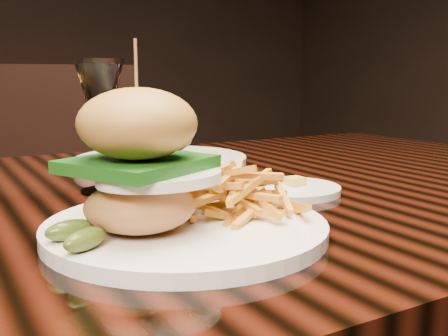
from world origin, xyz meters
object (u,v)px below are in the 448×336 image
wine_glass (100,95)px  far_dish (161,156)px  dining_table (173,240)px  chair_far (69,202)px  burger_plate (176,190)px

wine_glass → far_dish: wine_glass is taller
dining_table → chair_far: size_ratio=1.68×
wine_glass → far_dish: 0.26m
burger_plate → wine_glass: (0.00, 0.25, 0.09)m
dining_table → wine_glass: bearing=160.1°
dining_table → burger_plate: bearing=-113.1°
burger_plate → chair_far: (0.15, 1.10, -0.26)m
wine_glass → far_dish: size_ratio=0.60×
far_dish → wine_glass: bearing=-134.3°
dining_table → chair_far: chair_far is taller
dining_table → burger_plate: (-0.09, -0.21, 0.13)m
burger_plate → far_dish: burger_plate is taller
far_dish → chair_far: bearing=90.8°
wine_glass → chair_far: 0.94m
burger_plate → wine_glass: size_ratio=1.57×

